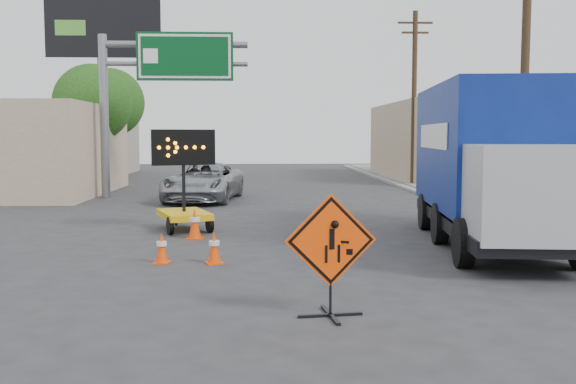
{
  "coord_description": "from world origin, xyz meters",
  "views": [
    {
      "loc": [
        0.02,
        -9.24,
        2.65
      ],
      "look_at": [
        0.53,
        2.7,
        1.59
      ],
      "focal_mm": 40.0,
      "sensor_mm": 36.0,
      "label": 1
    }
  ],
  "objects": [
    {
      "name": "highway_gantry",
      "position": [
        -4.43,
        17.96,
        5.07
      ],
      "size": [
        6.18,
        0.38,
        6.9
      ],
      "color": "slate",
      "rests_on": "ground"
    },
    {
      "name": "cone_a",
      "position": [
        -0.95,
        3.88,
        0.34
      ],
      "size": [
        0.44,
        0.44,
        0.68
      ],
      "rotation": [
        0.0,
        0.0,
        0.35
      ],
      "color": "#FF4305",
      "rests_on": "ground"
    },
    {
      "name": "utility_pole_far",
      "position": [
        8.0,
        24.0,
        4.68
      ],
      "size": [
        1.8,
        0.26,
        9.0
      ],
      "color": "#402B1B",
      "rests_on": "ground"
    },
    {
      "name": "utility_pole_near",
      "position": [
        8.0,
        10.0,
        4.68
      ],
      "size": [
        1.8,
        0.26,
        9.0
      ],
      "color": "#402B1B",
      "rests_on": "ground"
    },
    {
      "name": "box_truck",
      "position": [
        5.51,
        5.91,
        1.76
      ],
      "size": [
        3.29,
        8.38,
        3.87
      ],
      "rotation": [
        0.0,
        0.0,
        -0.11
      ],
      "color": "black",
      "rests_on": "ground"
    },
    {
      "name": "billboard",
      "position": [
        -8.35,
        25.87,
        7.35
      ],
      "size": [
        6.1,
        0.54,
        9.85
      ],
      "color": "slate",
      "rests_on": "ground"
    },
    {
      "name": "cone_c",
      "position": [
        -1.67,
        7.04,
        0.4
      ],
      "size": [
        0.5,
        0.5,
        0.8
      ],
      "rotation": [
        0.0,
        0.0,
        -0.27
      ],
      "color": "#FF4305",
      "rests_on": "ground"
    },
    {
      "name": "tree_left_near",
      "position": [
        -8.0,
        22.0,
        4.16
      ],
      "size": [
        3.71,
        3.71,
        6.03
      ],
      "color": "#402B1B",
      "rests_on": "ground"
    },
    {
      "name": "storefront_left_far",
      "position": [
        -15.0,
        34.0,
        2.2
      ],
      "size": [
        12.0,
        10.0,
        4.4
      ],
      "primitive_type": "cube",
      "color": "#A09185",
      "rests_on": "ground"
    },
    {
      "name": "arrow_board",
      "position": [
        -2.12,
        8.59,
        0.63
      ],
      "size": [
        1.78,
        2.25,
        2.8
      ],
      "rotation": [
        0.0,
        0.0,
        0.35
      ],
      "color": "#E0AA0C",
      "rests_on": "ground"
    },
    {
      "name": "ground",
      "position": [
        0.0,
        0.0,
        0.0
      ],
      "size": [
        100.0,
        100.0,
        0.0
      ],
      "primitive_type": "plane",
      "color": "#2D2D30",
      "rests_on": "ground"
    },
    {
      "name": "tree_left_far",
      "position": [
        -9.0,
        30.0,
        4.6
      ],
      "size": [
        4.1,
        4.1,
        6.66
      ],
      "color": "#402B1B",
      "rests_on": "ground"
    },
    {
      "name": "construction_sign",
      "position": [
        1.03,
        -0.09,
        0.95
      ],
      "size": [
        1.36,
        0.97,
        1.81
      ],
      "rotation": [
        0.0,
        0.0,
        0.14
      ],
      "color": "black",
      "rests_on": "ground"
    },
    {
      "name": "curb_right",
      "position": [
        7.2,
        15.0,
        0.06
      ],
      "size": [
        0.4,
        60.0,
        0.12
      ],
      "primitive_type": "cube",
      "color": "gray",
      "rests_on": "ground"
    },
    {
      "name": "sidewalk_right",
      "position": [
        9.5,
        15.0,
        0.07
      ],
      "size": [
        4.0,
        60.0,
        0.15
      ],
      "primitive_type": "cube",
      "color": "gray",
      "rests_on": "ground"
    },
    {
      "name": "pickup_truck",
      "position": [
        -2.29,
        16.67,
        0.77
      ],
      "size": [
        3.24,
        5.82,
        1.54
      ],
      "primitive_type": "imported",
      "rotation": [
        0.0,
        0.0,
        -0.13
      ],
      "color": "#A1A3A8",
      "rests_on": "ground"
    },
    {
      "name": "building_right_far",
      "position": [
        13.0,
        30.0,
        2.3
      ],
      "size": [
        10.0,
        14.0,
        4.6
      ],
      "primitive_type": "cube",
      "color": "tan",
      "rests_on": "ground"
    },
    {
      "name": "cone_b",
      "position": [
        -2.03,
        3.95,
        0.32
      ],
      "size": [
        0.38,
        0.38,
        0.65
      ],
      "rotation": [
        0.0,
        0.0,
        -0.16
      ],
      "color": "#FF4305",
      "rests_on": "ground"
    }
  ]
}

